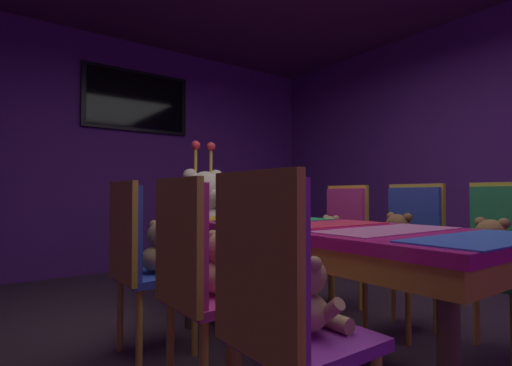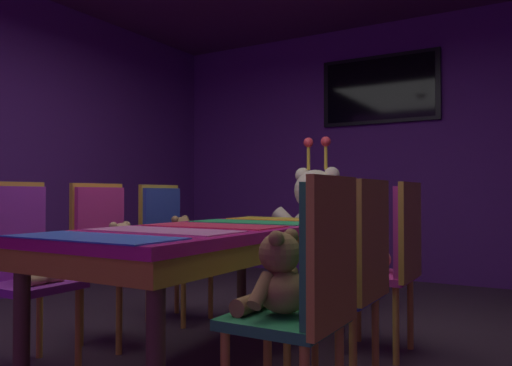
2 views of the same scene
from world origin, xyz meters
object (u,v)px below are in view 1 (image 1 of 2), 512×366
object	(u,v)px
chair_left_0	(275,297)
chair_right_0	(502,249)
chair_left_2	(136,251)
teddy_right_2	(329,236)
banquet_table	(324,240)
wall_tv	(137,101)
throne_chair	(196,230)
teddy_left_1	(222,267)
teddy_left_2	(161,250)
chair_left_1	(194,267)
chair_right_1	(410,240)
teddy_right_1	(397,241)
chair_right_2	(341,233)
teddy_right_0	(491,252)
king_teddy_bear	(206,213)
teddy_left_0	(308,299)

from	to	relation	value
chair_left_0	chair_right_0	world-z (taller)	same
chair_left_2	teddy_right_2	xyz separation A→B (m)	(1.56, -0.00, -0.02)
banquet_table	wall_tv	distance (m)	3.41
banquet_table	throne_chair	bearing A→B (deg)	90.00
teddy_left_1	teddy_left_2	distance (m)	0.63
chair_left_1	throne_chair	distance (m)	1.76
chair_right_1	teddy_right_1	distance (m)	0.15
chair_left_0	chair_right_1	size ratio (longest dim) A/B	1.00
chair_right_2	throne_chair	world-z (taller)	same
teddy_right_1	wall_tv	distance (m)	3.51
teddy_left_2	teddy_right_0	xyz separation A→B (m)	(1.42, -1.19, 0.01)
chair_left_1	wall_tv	world-z (taller)	wall_tv
teddy_right_2	chair_left_0	bearing A→B (deg)	38.19
chair_left_2	chair_right_2	size ratio (longest dim) A/B	1.00
teddy_left_2	wall_tv	world-z (taller)	wall_tv
chair_left_2	chair_right_2	bearing A→B (deg)	-0.10
chair_left_1	teddy_right_0	xyz separation A→B (m)	(1.53, -0.56, 0.00)
throne_chair	chair_right_1	bearing A→B (deg)	27.89
chair_right_2	chair_left_1	bearing A→B (deg)	20.66
teddy_left_2	wall_tv	xyz separation A→B (m)	(0.71, 2.49, 1.46)
chair_left_2	teddy_left_2	world-z (taller)	chair_left_2
chair_right_0	king_teddy_bear	distance (m)	2.13
king_teddy_bear	teddy_right_2	bearing A→B (deg)	42.58
teddy_left_0	teddy_left_2	bearing A→B (deg)	90.42
throne_chair	chair_right_2	bearing A→B (deg)	42.15
teddy_left_0	teddy_right_0	world-z (taller)	teddy_right_0
teddy_right_2	wall_tv	size ratio (longest dim) A/B	0.24
banquet_table	king_teddy_bear	distance (m)	1.38
chair_left_2	king_teddy_bear	distance (m)	1.15
chair_left_1	teddy_left_1	size ratio (longest dim) A/B	3.23
teddy_left_2	chair_right_1	xyz separation A→B (m)	(1.54, -0.63, 0.01)
teddy_right_2	wall_tv	bearing A→B (deg)	-74.36
banquet_table	teddy_right_2	xyz separation A→B (m)	(0.70, 0.61, -0.07)
teddy_right_0	wall_tv	world-z (taller)	wall_tv
chair_left_0	teddy_left_1	xyz separation A→B (m)	(0.17, 0.59, -0.01)
teddy_left_2	throne_chair	world-z (taller)	throne_chair
teddy_right_0	king_teddy_bear	distance (m)	2.08
teddy_left_0	chair_right_2	bearing A→B (deg)	38.16
teddy_right_1	king_teddy_bear	distance (m)	1.55
throne_chair	teddy_left_0	bearing A→B (deg)	-18.18
chair_right_2	throne_chair	distance (m)	1.25
banquet_table	chair_right_0	bearing A→B (deg)	-33.94
throne_chair	teddy_left_1	bearing A→B (deg)	-23.54
banquet_table	king_teddy_bear	size ratio (longest dim) A/B	2.22
teddy_left_2	banquet_table	bearing A→B (deg)	-40.83
chair_right_0	chair_right_1	size ratio (longest dim) A/B	1.00
wall_tv	chair_left_2	bearing A→B (deg)	-109.01
wall_tv	chair_right_0	bearing A→B (deg)	-76.94
chair_left_2	teddy_left_2	distance (m)	0.15
teddy_left_2	teddy_left_0	bearing A→B (deg)	-89.58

